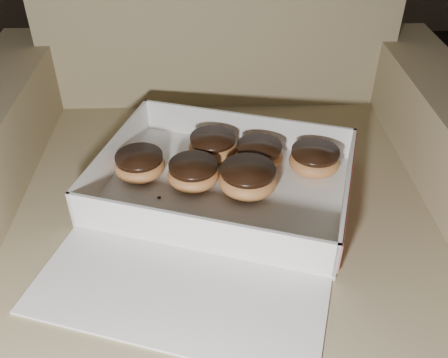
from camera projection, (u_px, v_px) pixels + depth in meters
name	position (u px, v px, depth m)	size (l,w,h in m)	color
armchair	(221.00, 215.00, 1.08)	(0.99, 0.84, 1.04)	#8D815A
bakery_box	(219.00, 201.00, 0.88)	(0.57, 0.62, 0.07)	white
donut_a	(140.00, 165.00, 0.93)	(0.10, 0.10, 0.05)	#E2944F
donut_b	(259.00, 154.00, 0.96)	(0.09, 0.09, 0.05)	#E2944F
donut_c	(213.00, 146.00, 0.99)	(0.10, 0.10, 0.05)	#E2944F
donut_d	(314.00, 160.00, 0.95)	(0.10, 0.10, 0.05)	#E2944F
donut_e	(193.00, 173.00, 0.91)	(0.10, 0.10, 0.05)	#E2944F
donut_f	(248.00, 179.00, 0.90)	(0.11, 0.11, 0.05)	#E2944F
crumb_a	(143.00, 208.00, 0.87)	(0.01, 0.01, 0.00)	black
crumb_b	(317.00, 252.00, 0.79)	(0.01, 0.01, 0.00)	black
crumb_c	(159.00, 197.00, 0.89)	(0.01, 0.01, 0.00)	black
crumb_d	(130.00, 214.00, 0.86)	(0.01, 0.01, 0.00)	black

